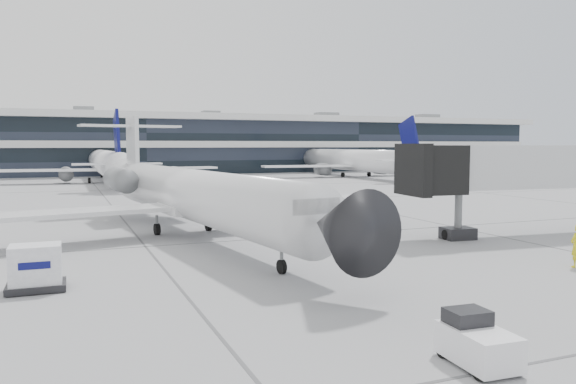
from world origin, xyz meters
name	(u,v)px	position (x,y,z in m)	size (l,w,h in m)	color
ground	(315,235)	(0.00, 0.00, 0.00)	(220.00, 220.00, 0.00)	#949497
terminal	(139,147)	(0.00, 82.00, 5.00)	(170.00, 22.00, 10.00)	black
bg_jet_center	(107,182)	(-8.00, 55.00, 0.00)	(32.00, 40.00, 9.60)	white
bg_jet_right	(350,176)	(32.00, 55.00, 0.00)	(32.00, 40.00, 9.60)	white
regional_jet	(190,192)	(-7.01, 2.70, 2.61)	(26.48, 33.05, 7.63)	silver
jet_bridge	(550,167)	(13.36, -4.84, 4.08)	(17.44, 4.84, 5.60)	#B3B6B8
baggage_tug	(477,342)	(-4.64, -19.54, 0.58)	(1.32, 2.10, 1.29)	white
cargo_uld	(36,268)	(-15.04, -7.70, 0.85)	(2.09, 1.56, 1.69)	black
traffic_cone	(218,206)	(-2.04, 15.12, 0.30)	(0.51, 0.51, 0.63)	orange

